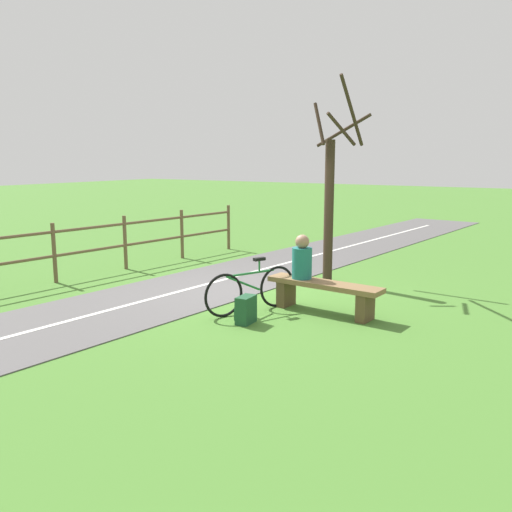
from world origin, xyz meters
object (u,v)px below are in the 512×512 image
(person_seated, at_px, (302,259))
(bench, at_px, (324,291))
(tree_by_path, at_px, (331,198))
(bicycle, at_px, (251,290))
(backpack, at_px, (246,310))

(person_seated, bearing_deg, bench, 180.00)
(person_seated, distance_m, tree_by_path, 2.30)
(bench, xyz_separation_m, bicycle, (1.01, 0.57, 0.01))
(bicycle, bearing_deg, person_seated, 157.70)
(bicycle, relative_size, tree_by_path, 0.41)
(bicycle, distance_m, backpack, 0.65)
(bench, relative_size, tree_by_path, 0.50)
(person_seated, distance_m, backpack, 1.36)
(bicycle, height_order, backpack, bicycle)
(person_seated, height_order, tree_by_path, tree_by_path)
(backpack, relative_size, tree_by_path, 0.11)
(bicycle, bearing_deg, backpack, 47.29)
(tree_by_path, bearing_deg, backpack, 92.55)
(bench, relative_size, person_seated, 2.70)
(person_seated, bearing_deg, tree_by_path, -72.87)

